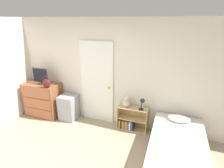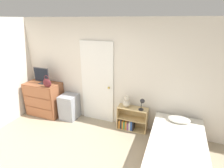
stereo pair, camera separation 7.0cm
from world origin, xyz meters
name	(u,v)px [view 1 (the left image)]	position (x,y,z in m)	size (l,w,h in m)	color
wall_back	(102,73)	(0.00, 2.12, 1.27)	(10.00, 0.06, 2.55)	silver
door_closed	(97,83)	(-0.11, 2.07, 1.02)	(0.84, 0.09, 2.04)	white
dresser	(43,99)	(-1.61, 1.81, 0.45)	(0.94, 0.53, 0.90)	brown
tv	(40,76)	(-1.59, 1.81, 1.12)	(0.45, 0.16, 0.42)	#2D2D33
handbag	(46,83)	(-1.28, 1.63, 1.02)	(0.24, 0.10, 0.31)	#591E23
storage_bin	(69,107)	(-0.85, 1.86, 0.33)	(0.42, 0.43, 0.66)	#999EA8
bookshelf	(130,120)	(0.79, 1.95, 0.22)	(0.70, 0.26, 0.58)	tan
teddy_bear	(127,102)	(0.69, 1.94, 0.69)	(0.18, 0.18, 0.27)	beige
desk_lamp	(142,102)	(1.05, 1.91, 0.78)	(0.13, 0.13, 0.28)	#262628
bed	(177,152)	(1.85, 1.15, 0.26)	(0.98, 1.87, 0.63)	brown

